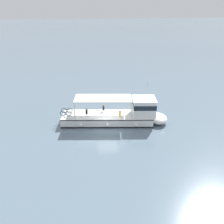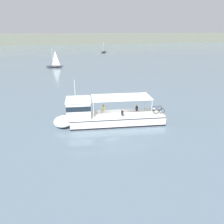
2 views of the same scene
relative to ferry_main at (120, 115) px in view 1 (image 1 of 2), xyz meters
name	(u,v)px [view 1 (image 1 of 2)]	position (x,y,z in m)	size (l,w,h in m)	color
ground_plane	(107,129)	(1.79, 1.44, -1.02)	(400.00, 400.00, 0.00)	slate
ferry_main	(120,115)	(0.00, 0.00, 0.00)	(13.03, 4.98, 5.32)	white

